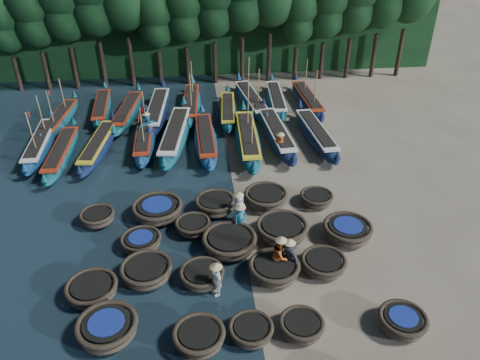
{
  "coord_description": "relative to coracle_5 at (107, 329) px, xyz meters",
  "views": [
    {
      "loc": [
        -2.07,
        -18.51,
        14.28
      ],
      "look_at": [
        0.22,
        2.02,
        1.3
      ],
      "focal_mm": 35.0,
      "sensor_mm": 36.0,
      "label": 1
    }
  ],
  "objects": [
    {
      "name": "ground",
      "position": [
        5.64,
        6.38,
        -0.49
      ],
      "size": [
        120.0,
        120.0,
        0.0
      ],
      "primitive_type": "plane",
      "color": "gray",
      "rests_on": "ground"
    },
    {
      "name": "foliage_wall",
      "position": [
        5.64,
        29.88,
        4.51
      ],
      "size": [
        40.0,
        3.0,
        10.0
      ],
      "primitive_type": "cube",
      "color": "black",
      "rests_on": "ground"
    },
    {
      "name": "coracle_5",
      "position": [
        0.0,
        0.0,
        0.0
      ],
      "size": [
        2.41,
        2.41,
        0.84
      ],
      "rotation": [
        0.0,
        0.0,
        -0.14
      ],
      "color": "#4D4030",
      "rests_on": "ground"
    },
    {
      "name": "coracle_6",
      "position": [
        3.34,
        -0.75,
        -0.04
      ],
      "size": [
        1.96,
        1.96,
        0.79
      ],
      "rotation": [
        0.0,
        0.0,
        -0.0
      ],
      "color": "#4D4030",
      "rests_on": "ground"
    },
    {
      "name": "coracle_7",
      "position": [
        5.26,
        -0.59,
        -0.12
      ],
      "size": [
        1.82,
        1.82,
        0.65
      ],
      "rotation": [
        0.0,
        0.0,
        -0.18
      ],
      "color": "#4D4030",
      "rests_on": "ground"
    },
    {
      "name": "coracle_8",
      "position": [
        7.16,
        -0.62,
        -0.09
      ],
      "size": [
        1.83,
        1.83,
        0.69
      ],
      "rotation": [
        0.0,
        0.0,
        -0.18
      ],
      "color": "#4D4030",
      "rests_on": "ground"
    },
    {
      "name": "coracle_9",
      "position": [
        10.97,
        -0.84,
        -0.07
      ],
      "size": [
        1.97,
        1.97,
        0.73
      ],
      "rotation": [
        0.0,
        0.0,
        -0.16
      ],
      "color": "#4D4030",
      "rests_on": "ground"
    },
    {
      "name": "coracle_10",
      "position": [
        -0.89,
        2.15,
        -0.07
      ],
      "size": [
        2.16,
        2.16,
        0.73
      ],
      "rotation": [
        0.0,
        0.0,
        0.09
      ],
      "color": "#4D4030",
      "rests_on": "ground"
    },
    {
      "name": "coracle_11",
      "position": [
        1.25,
        2.95,
        -0.04
      ],
      "size": [
        2.36,
        2.36,
        0.78
      ],
      "rotation": [
        0.0,
        0.0,
        -0.15
      ],
      "color": "#4D4030",
      "rests_on": "ground"
    },
    {
      "name": "coracle_12",
      "position": [
        3.58,
        2.52,
        -0.11
      ],
      "size": [
        1.95,
        1.95,
        0.67
      ],
      "rotation": [
        0.0,
        0.0,
        0.1
      ],
      "color": "#4D4030",
      "rests_on": "ground"
    },
    {
      "name": "coracle_13",
      "position": [
        6.66,
        2.45,
        -0.03
      ],
      "size": [
        2.62,
        2.62,
        0.81
      ],
      "rotation": [
        0.0,
        0.0,
        -0.34
      ],
      "color": "#4D4030",
      "rests_on": "ground"
    },
    {
      "name": "coracle_14",
      "position": [
        8.87,
        2.62,
        -0.09
      ],
      "size": [
        2.12,
        2.12,
        0.7
      ],
      "rotation": [
        0.0,
        0.0,
        0.15
      ],
      "color": "#4D4030",
      "rests_on": "ground"
    },
    {
      "name": "coracle_15",
      "position": [
        0.88,
        5.09,
        -0.13
      ],
      "size": [
        1.91,
        1.91,
        0.63
      ],
      "rotation": [
        0.0,
        0.0,
        0.08
      ],
      "color": "#4D4030",
      "rests_on": "ground"
    },
    {
      "name": "coracle_16",
      "position": [
        3.29,
        5.93,
        -0.09
      ],
      "size": [
        1.95,
        1.95,
        0.69
      ],
      "rotation": [
        0.0,
        0.0,
        -0.28
      ],
      "color": "#4D4030",
      "rests_on": "ground"
    },
    {
      "name": "coracle_17",
      "position": [
        4.93,
        4.42,
        -0.01
      ],
      "size": [
        2.64,
        2.64,
        0.84
      ],
      "rotation": [
        0.0,
        0.0,
        -0.13
      ],
      "color": "#4D4030",
      "rests_on": "ground"
    },
    {
      "name": "coracle_18",
      "position": [
        7.49,
        5.07,
        -0.01
      ],
      "size": [
        2.98,
        2.98,
        0.85
      ],
      "rotation": [
        0.0,
        0.0,
        -0.35
      ],
      "color": "#4D4030",
      "rests_on": "ground"
    },
    {
      "name": "coracle_19",
      "position": [
        10.56,
        4.65,
        -0.01
      ],
      "size": [
        2.84,
        2.84,
        0.83
      ],
      "rotation": [
        0.0,
        0.0,
        0.37
      ],
      "color": "#4D4030",
      "rests_on": "ground"
    },
    {
      "name": "coracle_20",
      "position": [
        -1.4,
        7.19,
        -0.1
      ],
      "size": [
        1.74,
        1.74,
        0.68
      ],
      "rotation": [
        0.0,
        0.0,
        -0.02
      ],
      "color": "#4D4030",
      "rests_on": "ground"
    },
    {
      "name": "coracle_21",
      "position": [
        1.56,
        7.35,
        -0.01
      ],
      "size": [
        2.9,
        2.9,
        0.84
      ],
      "rotation": [
        0.0,
        0.0,
        -0.25
      ],
      "color": "#4D4030",
      "rests_on": "ground"
    },
    {
      "name": "coracle_22",
      "position": [
        4.48,
        7.52,
        -0.02
      ],
      "size": [
        2.43,
        2.43,
        0.82
      ],
      "rotation": [
        0.0,
        0.0,
        0.32
      ],
      "color": "#4D4030",
      "rests_on": "ground"
    },
    {
      "name": "coracle_23",
      "position": [
        7.15,
        7.84,
        -0.02
      ],
      "size": [
        2.6,
        2.6,
        0.82
      ],
      "rotation": [
        0.0,
        0.0,
        -0.25
      ],
      "color": "#4D4030",
      "rests_on": "ground"
    },
    {
      "name": "coracle_24",
      "position": [
        9.82,
        7.6,
        -0.11
      ],
      "size": [
        1.76,
        1.76,
        0.67
      ],
      "rotation": [
        0.0,
        0.0,
        -0.08
      ],
      "color": "#4D4030",
      "rests_on": "ground"
    },
    {
      "name": "long_boat_0",
      "position": [
        -6.04,
        15.28,
        0.04
      ],
      "size": [
        1.59,
        7.86,
        3.34
      ],
      "rotation": [
        0.0,
        0.0,
        0.03
      ],
      "color": "navy",
      "rests_on": "ground"
    },
    {
      "name": "long_boat_1",
      "position": [
        -4.49,
        13.93,
        0.02
      ],
      "size": [
        1.53,
        7.66,
        1.35
      ],
      "rotation": [
        0.0,
        0.0,
        -0.03
      ],
      "color": "#0E4751",
      "rests_on": "ground"
    },
    {
      "name": "long_boat_2",
      "position": [
        -2.38,
        14.61,
        0.03
      ],
      "size": [
        2.32,
        7.63,
        1.35
      ],
      "rotation": [
        0.0,
        0.0,
        -0.13
      ],
      "color": "#10233D",
      "rests_on": "ground"
    },
    {
      "name": "long_boat_3",
      "position": [
        0.42,
        15.35,
        0.03
      ],
      "size": [
        1.41,
        7.75,
        3.29
      ],
      "rotation": [
        0.0,
        0.0,
        0.01
      ],
      "color": "navy",
      "rests_on": "ground"
    },
    {
      "name": "long_boat_4",
      "position": [
        2.42,
        15.41,
        0.12
      ],
      "size": [
        2.82,
        9.06,
        1.61
      ],
      "rotation": [
        0.0,
        0.0,
        -0.14
      ],
      "color": "#0E4751",
      "rests_on": "ground"
    },
    {
      "name": "long_boat_5",
      "position": [
        4.34,
        14.75,
        0.05
      ],
      "size": [
        1.54,
        8.1,
        1.43
      ],
      "rotation": [
        0.0,
        0.0,
        0.02
      ],
      "color": "navy",
      "rests_on": "ground"
    },
    {
      "name": "long_boat_6",
      "position": [
        7.03,
        14.34,
        0.11
      ],
      "size": [
        1.91,
        8.82,
        3.75
      ],
      "rotation": [
        0.0,
        0.0,
        -0.04
      ],
      "color": "#0E4751",
      "rests_on": "ground"
    },
    {
      "name": "long_boat_7",
      "position": [
        9.0,
        14.93,
        0.09
      ],
      "size": [
        2.01,
        8.57,
        1.51
      ],
      "rotation": [
        0.0,
        0.0,
        0.06
      ],
      "color": "#10233D",
      "rests_on": "ground"
    },
    {
      "name": "long_boat_8",
      "position": [
        11.58,
        14.68,
        0.06
      ],
      "size": [
        1.96,
        8.17,
        1.44
      ],
      "rotation": [
        0.0,
        0.0,
        0.07
      ],
      "color": "#10233D",
      "rests_on": "ground"
    },
    {
      "name": "long_boat_9",
      "position": [
        -5.62,
        19.0,
        0.01
      ],
      "size": [
        2.1,
        7.29,
        3.12
      ],
      "rotation": [
        0.0,
        0.0,
        -0.12
      ],
      "color": "#0E4751",
      "rests_on": "ground"
    },
    {
      "name": "long_boat_10",
      "position": [
        -3.0,
        20.72,
        0.01
      ],
      "size": [
        1.68,
        7.38,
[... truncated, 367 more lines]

